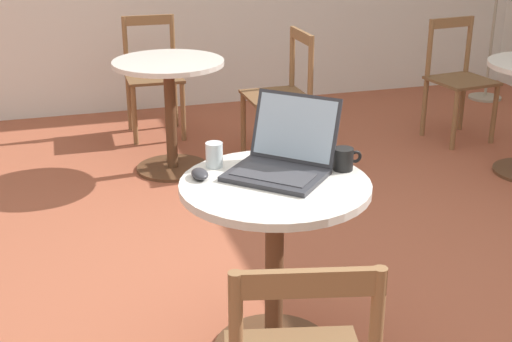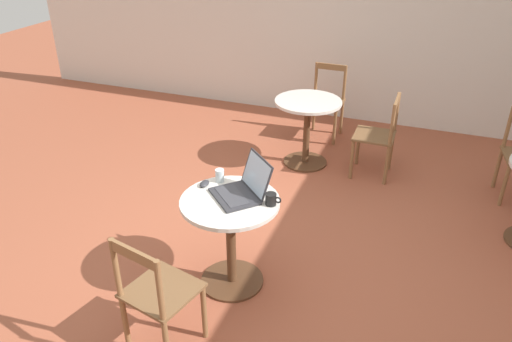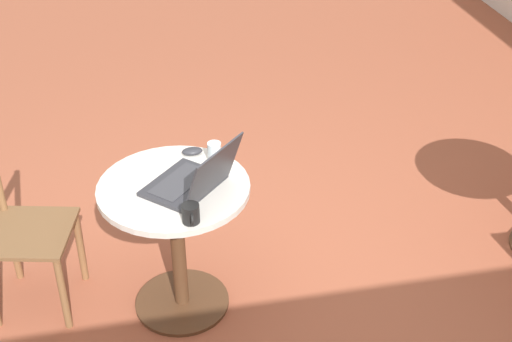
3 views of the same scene
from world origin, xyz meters
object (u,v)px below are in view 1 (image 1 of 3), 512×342
Objects in this scene: chair_mid_back at (458,80)px; cafe_table_far at (170,93)px; chair_far_back at (153,77)px; mouse at (200,174)px; mug at (344,159)px; chair_far_right at (282,96)px; cafe_table_near at (275,234)px; laptop at (282,159)px; drinking_glass at (214,155)px.

cafe_table_far is at bearing -178.60° from chair_mid_back.
cafe_table_far is 0.78m from chair_far_back.
mouse is 0.54m from mug.
mug is (-0.44, -2.03, 0.33)m from chair_far_right.
chair_far_back is at bearing 90.07° from cafe_table_near.
laptop reaches higher than chair_far_back.
chair_far_right is at bearing 63.47° from mouse.
chair_far_back is at bearing 88.84° from cafe_table_far.
drinking_glass is (-0.17, -2.63, 0.33)m from chair_far_back.
chair_mid_back is 2.20m from chair_far_back.
chair_far_back is 7.68× the size of mug.
chair_far_right is (-1.35, -0.05, 0.00)m from chair_mid_back.
cafe_table_far is (-0.02, 2.07, 0.00)m from cafe_table_near.
mouse is at bearing -95.16° from chair_far_back.
chair_mid_back is 2.97m from drinking_glass.
cafe_table_near is 0.35m from mouse.
cafe_table_near is at bearing -89.93° from chair_far_back.
cafe_table_near is 7.21× the size of mouse.
chair_mid_back is at bearing 40.71° from mouse.
chair_mid_back is at bearing 45.59° from cafe_table_near.
laptop reaches higher than chair_mid_back.
mug reaches higher than mouse.
drinking_glass is at bearing -115.79° from chair_far_right.
chair_far_back is 1.77× the size of laptop.
chair_far_back reaches higher than cafe_table_near.
chair_far_back is 8.57× the size of mouse.
mug reaches higher than cafe_table_near.
laptop reaches higher than mouse.
chair_far_right is at bearing 71.34° from laptop.
chair_far_right is at bearing 0.31° from cafe_table_far.
cafe_table_near is at bearing -51.30° from drinking_glass.
laptop is 0.31m from mouse.
chair_mid_back is 1.35m from chair_far_right.
chair_far_right is (0.73, -0.77, 0.00)m from chair_far_back.
chair_far_back is 1.00× the size of chair_far_right.
chair_far_back is at bearing 84.84° from mouse.
laptop is at bearing -88.79° from chair_far_back.
laptop reaches higher than drinking_glass.
chair_mid_back is 1.77× the size of laptop.
cafe_table_far is 1.88m from drinking_glass.
laptop is at bearing 57.10° from cafe_table_near.
laptop is 4.34× the size of mug.
chair_mid_back is at bearing -19.20° from chair_far_back.
mouse is (-0.25, -2.73, 0.30)m from chair_far_back.
mug reaches higher than cafe_table_far.
mouse reaches higher than cafe_table_far.
chair_far_right is 2.09m from drinking_glass.
cafe_table_far is 7.59× the size of drinking_glass.
chair_mid_back is 9.02× the size of drinking_glass.
laptop is (-0.67, -1.99, 0.34)m from chair_far_right.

